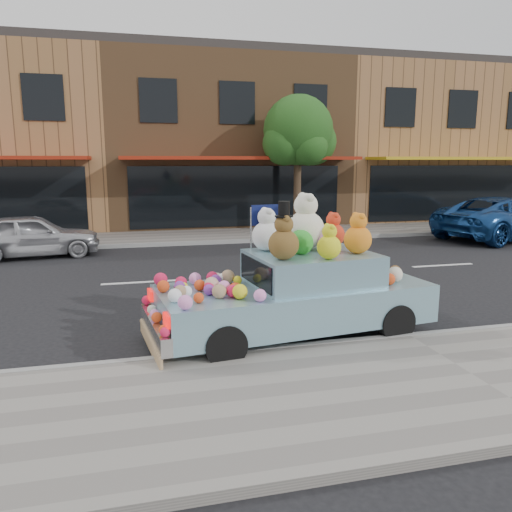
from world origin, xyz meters
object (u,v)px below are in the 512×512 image
object	(u,v)px
art_car	(296,287)
car_blue	(505,218)
street_tree	(298,136)
car_silver	(32,236)

from	to	relation	value
art_car	car_blue	bearing A→B (deg)	29.98
street_tree	art_car	size ratio (longest dim) A/B	1.12
car_silver	car_blue	distance (m)	15.96
car_blue	art_car	xyz separation A→B (m)	(-10.57, -7.90, 0.04)
car_silver	art_car	size ratio (longest dim) A/B	0.81
car_silver	art_car	xyz separation A→B (m)	(5.38, -8.26, 0.16)
street_tree	art_car	bearing A→B (deg)	-108.66
street_tree	art_car	distance (m)	11.79
street_tree	art_car	world-z (taller)	street_tree
car_silver	street_tree	bearing A→B (deg)	-82.41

